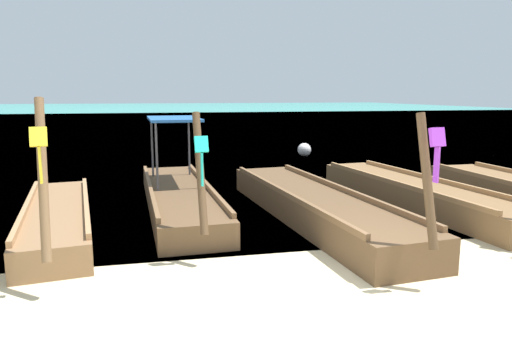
% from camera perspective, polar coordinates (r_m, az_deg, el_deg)
% --- Properties ---
extents(ground, '(120.00, 120.00, 0.00)m').
position_cam_1_polar(ground, '(5.92, 8.75, -16.40)').
color(ground, beige).
extents(sea_water, '(120.00, 120.00, 0.00)m').
position_cam_1_polar(sea_water, '(67.10, -10.67, 7.03)').
color(sea_water, '#2DB29E').
rests_on(sea_water, ground).
extents(longtail_boat_yellow_ribbon, '(1.85, 5.81, 2.53)m').
position_cam_1_polar(longtail_boat_yellow_ribbon, '(9.55, -23.04, -5.36)').
color(longtail_boat_yellow_ribbon, olive).
rests_on(longtail_boat_yellow_ribbon, ground).
extents(longtail_boat_turquoise_ribbon, '(1.66, 6.83, 2.29)m').
position_cam_1_polar(longtail_boat_turquoise_ribbon, '(10.61, -9.39, -2.99)').
color(longtail_boat_turquoise_ribbon, brown).
rests_on(longtail_boat_turquoise_ribbon, ground).
extents(longtail_boat_violet_ribbon, '(2.04, 7.17, 2.32)m').
position_cam_1_polar(longtail_boat_violet_ribbon, '(9.66, 7.09, -4.30)').
color(longtail_boat_violet_ribbon, brown).
rests_on(longtail_boat_violet_ribbon, ground).
extents(longtail_boat_red_ribbon, '(1.99, 7.16, 2.38)m').
position_cam_1_polar(longtail_boat_red_ribbon, '(11.46, 18.93, -2.66)').
color(longtail_boat_red_ribbon, brown).
rests_on(longtail_boat_red_ribbon, ground).
extents(mooring_buoy_near, '(0.55, 0.55, 0.55)m').
position_cam_1_polar(mooring_buoy_near, '(19.28, 5.92, 2.53)').
color(mooring_buoy_near, white).
rests_on(mooring_buoy_near, sea_water).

